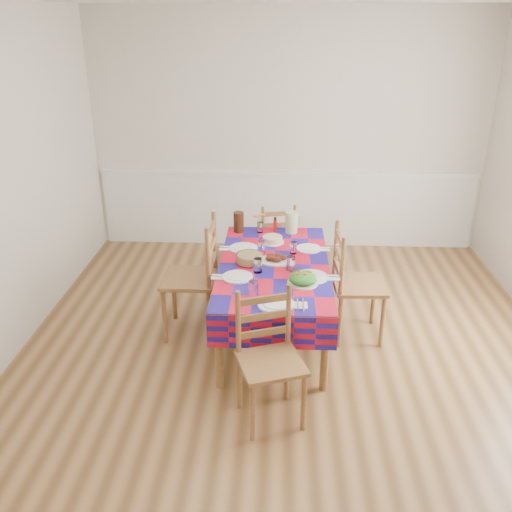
# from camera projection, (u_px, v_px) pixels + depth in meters

# --- Properties ---
(room) EXTENTS (4.58, 5.08, 2.78)m
(room) POSITION_uv_depth(u_px,v_px,m) (292.00, 204.00, 3.87)
(room) COLOR brown
(room) RESTS_ON ground
(wainscot) EXTENTS (4.41, 0.06, 0.92)m
(wainscot) POSITION_uv_depth(u_px,v_px,m) (287.00, 206.00, 6.49)
(wainscot) COLOR white
(wainscot) RESTS_ON room
(dining_table) EXTENTS (0.93, 1.73, 0.67)m
(dining_table) POSITION_uv_depth(u_px,v_px,m) (274.00, 272.00, 4.58)
(dining_table) COLOR brown
(dining_table) RESTS_ON room
(setting_near_head) EXTENTS (0.43, 0.29, 0.13)m
(setting_near_head) POSITION_uv_depth(u_px,v_px,m) (269.00, 299.00, 3.93)
(setting_near_head) COLOR white
(setting_near_head) RESTS_ON dining_table
(setting_left_near) EXTENTS (0.45, 0.27, 0.12)m
(setting_left_near) POSITION_uv_depth(u_px,v_px,m) (244.00, 273.00, 4.33)
(setting_left_near) COLOR white
(setting_left_near) RESTS_ON dining_table
(setting_left_far) EXTENTS (0.47, 0.28, 0.12)m
(setting_left_far) POSITION_uv_depth(u_px,v_px,m) (249.00, 248.00, 4.79)
(setting_left_far) COLOR white
(setting_left_far) RESTS_ON dining_table
(setting_right_near) EXTENTS (0.49, 0.29, 0.13)m
(setting_right_near) POSITION_uv_depth(u_px,v_px,m) (305.00, 272.00, 4.34)
(setting_right_near) COLOR white
(setting_right_near) RESTS_ON dining_table
(setting_right_far) EXTENTS (0.42, 0.24, 0.11)m
(setting_right_far) POSITION_uv_depth(u_px,v_px,m) (304.00, 248.00, 4.79)
(setting_right_far) COLOR white
(setting_right_far) RESTS_ON dining_table
(meat_platter) EXTENTS (0.31, 0.22, 0.06)m
(meat_platter) POSITION_uv_depth(u_px,v_px,m) (276.00, 259.00, 4.58)
(meat_platter) COLOR white
(meat_platter) RESTS_ON dining_table
(salad_platter) EXTENTS (0.24, 0.24, 0.10)m
(salad_platter) POSITION_uv_depth(u_px,v_px,m) (303.00, 279.00, 4.20)
(salad_platter) COLOR white
(salad_platter) RESTS_ON dining_table
(pasta_bowl) EXTENTS (0.22, 0.22, 0.08)m
(pasta_bowl) POSITION_uv_depth(u_px,v_px,m) (249.00, 258.00, 4.55)
(pasta_bowl) COLOR white
(pasta_bowl) RESTS_ON dining_table
(cake) EXTENTS (0.21, 0.21, 0.06)m
(cake) POSITION_uv_depth(u_px,v_px,m) (272.00, 240.00, 4.97)
(cake) COLOR white
(cake) RESTS_ON dining_table
(serving_utensils) EXTENTS (0.12, 0.26, 0.01)m
(serving_utensils) POSITION_uv_depth(u_px,v_px,m) (292.00, 268.00, 4.47)
(serving_utensils) COLOR black
(serving_utensils) RESTS_ON dining_table
(flower_vase) EXTENTS (0.12, 0.10, 0.19)m
(flower_vase) POSITION_uv_depth(u_px,v_px,m) (260.00, 224.00, 5.18)
(flower_vase) COLOR white
(flower_vase) RESTS_ON dining_table
(hot_sauce) EXTENTS (0.03, 0.03, 0.15)m
(hot_sauce) POSITION_uv_depth(u_px,v_px,m) (275.00, 224.00, 5.20)
(hot_sauce) COLOR #AC0E0D
(hot_sauce) RESTS_ON dining_table
(green_pitcher) EXTENTS (0.12, 0.12, 0.20)m
(green_pitcher) POSITION_uv_depth(u_px,v_px,m) (291.00, 222.00, 5.17)
(green_pitcher) COLOR #ACC78C
(green_pitcher) RESTS_ON dining_table
(tea_pitcher) EXTENTS (0.10, 0.10, 0.20)m
(tea_pitcher) POSITION_uv_depth(u_px,v_px,m) (239.00, 222.00, 5.19)
(tea_pitcher) COLOR black
(tea_pitcher) RESTS_ON dining_table
(name_card) EXTENTS (0.08, 0.02, 0.02)m
(name_card) POSITION_uv_depth(u_px,v_px,m) (276.00, 313.00, 3.78)
(name_card) COLOR white
(name_card) RESTS_ON dining_table
(chair_near) EXTENTS (0.52, 0.51, 0.94)m
(chair_near) POSITION_uv_depth(u_px,v_px,m) (269.00, 359.00, 3.65)
(chair_near) COLOR brown
(chair_near) RESTS_ON room
(chair_far) EXTENTS (0.45, 0.43, 0.86)m
(chair_far) POSITION_uv_depth(u_px,v_px,m) (276.00, 242.00, 5.64)
(chair_far) COLOR brown
(chair_far) RESTS_ON room
(chair_left) EXTENTS (0.45, 0.48, 1.06)m
(chair_left) POSITION_uv_depth(u_px,v_px,m) (195.00, 278.00, 4.64)
(chair_left) COLOR brown
(chair_left) RESTS_ON room
(chair_right) EXTENTS (0.44, 0.46, 1.00)m
(chair_right) POSITION_uv_depth(u_px,v_px,m) (354.00, 284.00, 4.59)
(chair_right) COLOR brown
(chair_right) RESTS_ON room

